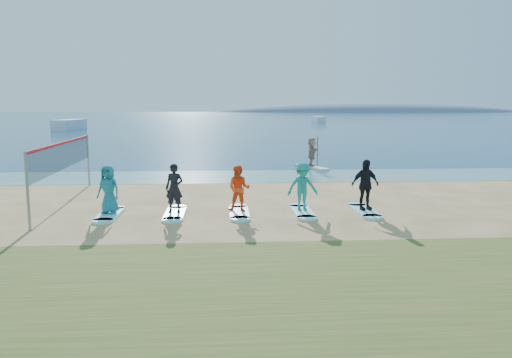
{
  "coord_description": "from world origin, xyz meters",
  "views": [
    {
      "loc": [
        -1.72,
        -16.9,
        3.89
      ],
      "look_at": [
        -0.45,
        2.0,
        1.1
      ],
      "focal_mm": 35.0,
      "sensor_mm": 36.0,
      "label": 1
    }
  ],
  "objects": [
    {
      "name": "boat_offshore_b",
      "position": [
        21.09,
        101.14,
        0.0
      ],
      "size": [
        2.39,
        6.64,
        1.37
      ],
      "primitive_type": "cube",
      "rotation": [
        0.0,
        0.0,
        0.05
      ],
      "color": "silver",
      "rests_on": "ground"
    },
    {
      "name": "surfboard_3",
      "position": [
        1.17,
        0.83,
        0.04
      ],
      "size": [
        0.7,
        2.2,
        0.09
      ],
      "primitive_type": "cube",
      "color": "#A4F8FF",
      "rests_on": "ground"
    },
    {
      "name": "paddleboarder",
      "position": [
        3.85,
        13.91,
        1.02
      ],
      "size": [
        1.08,
        1.75,
        1.8
      ],
      "primitive_type": "imported",
      "rotation": [
        0.0,
        0.0,
        1.21
      ],
      "color": "tan",
      "rests_on": "paddleboard"
    },
    {
      "name": "ground",
      "position": [
        0.0,
        0.0,
        0.0
      ],
      "size": [
        600.0,
        600.0,
        0.0
      ],
      "primitive_type": "plane",
      "color": "tan",
      "rests_on": "ground"
    },
    {
      "name": "student_2",
      "position": [
        -1.15,
        0.83,
        0.93
      ],
      "size": [
        0.94,
        0.81,
        1.68
      ],
      "primitive_type": "imported",
      "rotation": [
        0.0,
        0.0,
        -0.23
      ],
      "color": "#F44C19",
      "rests_on": "surfboard_2"
    },
    {
      "name": "student_0",
      "position": [
        -5.78,
        0.83,
        0.95
      ],
      "size": [
        0.98,
        0.8,
        1.72
      ],
      "primitive_type": "imported",
      "rotation": [
        0.0,
        0.0,
        -0.35
      ],
      "color": "#1B7284",
      "rests_on": "surfboard_0"
    },
    {
      "name": "student_1",
      "position": [
        -3.46,
        0.83,
        0.97
      ],
      "size": [
        0.72,
        0.56,
        1.76
      ],
      "primitive_type": "imported",
      "rotation": [
        0.0,
        0.0,
        -0.24
      ],
      "color": "black",
      "rests_on": "surfboard_1"
    },
    {
      "name": "student_4",
      "position": [
        3.48,
        0.83,
        1.02
      ],
      "size": [
        1.17,
        0.7,
        1.87
      ],
      "primitive_type": "imported",
      "rotation": [
        0.0,
        0.0,
        0.24
      ],
      "color": "black",
      "rests_on": "surfboard_4"
    },
    {
      "name": "surfboard_4",
      "position": [
        3.48,
        0.83,
        0.04
      ],
      "size": [
        0.7,
        2.2,
        0.09
      ],
      "primitive_type": "cube",
      "color": "#A4F8FF",
      "rests_on": "ground"
    },
    {
      "name": "boat_offshore_a",
      "position": [
        -26.13,
        64.77,
        0.0
      ],
      "size": [
        3.72,
        7.71,
        1.71
      ],
      "primitive_type": "cube",
      "rotation": [
        0.0,
        0.0,
        -0.15
      ],
      "color": "silver",
      "rests_on": "ground"
    },
    {
      "name": "surfboard_2",
      "position": [
        -1.15,
        0.83,
        0.04
      ],
      "size": [
        0.7,
        2.2,
        0.09
      ],
      "primitive_type": "cube",
      "color": "#A4F8FF",
      "rests_on": "ground"
    },
    {
      "name": "island_ridge",
      "position": [
        95.0,
        300.0,
        0.0
      ],
      "size": [
        220.0,
        56.0,
        18.0
      ],
      "primitive_type": "ellipsoid",
      "color": "slate",
      "rests_on": "ground"
    },
    {
      "name": "volleyball_net",
      "position": [
        -8.05,
        3.35,
        1.9
      ],
      "size": [
        0.57,
        9.08,
        2.5
      ],
      "rotation": [
        0.0,
        0.0,
        0.05
      ],
      "color": "gray",
      "rests_on": "ground"
    },
    {
      "name": "ocean",
      "position": [
        0.0,
        160.0,
        0.01
      ],
      "size": [
        600.0,
        600.0,
        0.0
      ],
      "primitive_type": "plane",
      "color": "navy",
      "rests_on": "ground"
    },
    {
      "name": "student_3",
      "position": [
        1.17,
        0.83,
        0.97
      ],
      "size": [
        1.22,
        0.8,
        1.77
      ],
      "primitive_type": "imported",
      "rotation": [
        0.0,
        0.0,
        0.13
      ],
      "color": "teal",
      "rests_on": "surfboard_3"
    },
    {
      "name": "shallow_water",
      "position": [
        0.0,
        10.5,
        0.01
      ],
      "size": [
        600.0,
        600.0,
        0.0
      ],
      "primitive_type": "plane",
      "color": "teal",
      "rests_on": "ground"
    },
    {
      "name": "paddleboard",
      "position": [
        3.85,
        13.91,
        0.06
      ],
      "size": [
        1.79,
        3.04,
        0.12
      ],
      "primitive_type": "cube",
      "rotation": [
        0.0,
        0.0,
        0.39
      ],
      "color": "silver",
      "rests_on": "ground"
    },
    {
      "name": "surfboard_0",
      "position": [
        -5.78,
        0.83,
        0.04
      ],
      "size": [
        0.7,
        2.2,
        0.09
      ],
      "primitive_type": "cube",
      "color": "#A4F8FF",
      "rests_on": "ground"
    },
    {
      "name": "surfboard_1",
      "position": [
        -3.46,
        0.83,
        0.04
      ],
      "size": [
        0.7,
        2.2,
        0.09
      ],
      "primitive_type": "cube",
      "color": "#A4F8FF",
      "rests_on": "ground"
    }
  ]
}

